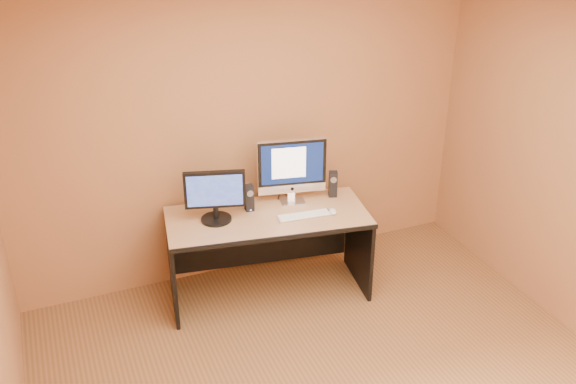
% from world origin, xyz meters
% --- Properties ---
extents(walls, '(4.00, 4.00, 2.60)m').
position_xyz_m(walls, '(0.00, 0.00, 1.30)').
color(walls, '#935A3B').
rests_on(walls, ground).
extents(ceiling, '(4.00, 4.00, 0.00)m').
position_xyz_m(ceiling, '(0.00, 0.00, 2.60)').
color(ceiling, white).
rests_on(ceiling, walls).
extents(desk, '(1.70, 0.95, 0.75)m').
position_xyz_m(desk, '(-0.02, 1.49, 0.37)').
color(desk, '#AE7C57').
rests_on(desk, ground).
extents(imac, '(0.61, 0.32, 0.55)m').
position_xyz_m(imac, '(0.26, 1.65, 1.02)').
color(imac, silver).
rests_on(imac, desk).
extents(second_monitor, '(0.53, 0.36, 0.42)m').
position_xyz_m(second_monitor, '(-0.42, 1.58, 0.96)').
color(second_monitor, black).
rests_on(second_monitor, desk).
extents(speaker_left, '(0.07, 0.08, 0.22)m').
position_xyz_m(speaker_left, '(-0.13, 1.64, 0.86)').
color(speaker_left, black).
rests_on(speaker_left, desk).
extents(speaker_right, '(0.09, 0.09, 0.22)m').
position_xyz_m(speaker_right, '(0.62, 1.61, 0.86)').
color(speaker_right, black).
rests_on(speaker_right, desk).
extents(keyboard, '(0.44, 0.16, 0.02)m').
position_xyz_m(keyboard, '(0.24, 1.37, 0.76)').
color(keyboard, silver).
rests_on(keyboard, desk).
extents(mouse, '(0.08, 0.11, 0.04)m').
position_xyz_m(mouse, '(0.48, 1.33, 0.76)').
color(mouse, silver).
rests_on(mouse, desk).
extents(cable_a, '(0.04, 0.22, 0.01)m').
position_xyz_m(cable_a, '(0.25, 1.79, 0.75)').
color(cable_a, black).
rests_on(cable_a, desk).
extents(cable_b, '(0.09, 0.16, 0.01)m').
position_xyz_m(cable_b, '(0.20, 1.80, 0.75)').
color(cable_b, black).
rests_on(cable_b, desk).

